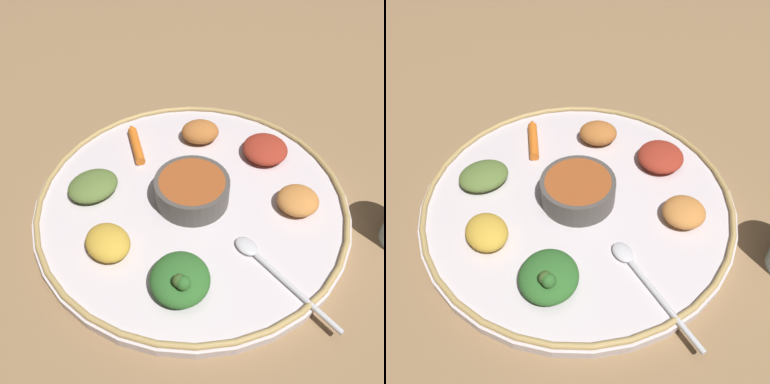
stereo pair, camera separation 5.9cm
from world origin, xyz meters
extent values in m
plane|color=olive|center=(0.00, 0.00, 0.00)|extent=(2.40, 2.40, 0.00)
cylinder|color=silver|center=(0.00, 0.00, 0.01)|extent=(0.46, 0.46, 0.02)
torus|color=tan|center=(0.00, 0.00, 0.02)|extent=(0.45, 0.45, 0.01)
cylinder|color=#4C4742|center=(0.00, 0.00, 0.03)|extent=(0.11, 0.11, 0.04)
cylinder|color=#99471E|center=(0.00, 0.00, 0.05)|extent=(0.09, 0.09, 0.01)
ellipsoid|color=silver|center=(0.01, 0.11, 0.02)|extent=(0.03, 0.04, 0.01)
cylinder|color=silver|center=(0.02, 0.20, 0.02)|extent=(0.02, 0.14, 0.01)
ellipsoid|color=#2D6628|center=(0.11, 0.09, 0.03)|extent=(0.11, 0.11, 0.03)
sphere|color=#385623|center=(0.12, 0.10, 0.05)|extent=(0.02, 0.02, 0.02)
sphere|color=#2D6628|center=(0.12, 0.11, 0.05)|extent=(0.02, 0.02, 0.02)
cylinder|color=orange|center=(-0.02, -0.14, 0.02)|extent=(0.06, 0.08, 0.01)
cone|color=orange|center=(-0.04, -0.19, 0.02)|extent=(0.02, 0.02, 0.01)
ellipsoid|color=#C67A38|center=(-0.09, 0.12, 0.03)|extent=(0.08, 0.08, 0.03)
ellipsoid|color=maroon|center=(-0.15, 0.02, 0.03)|extent=(0.10, 0.10, 0.03)
ellipsoid|color=#B2662D|center=(-0.11, -0.09, 0.03)|extent=(0.08, 0.08, 0.03)
ellipsoid|color=gold|center=(0.14, -0.02, 0.03)|extent=(0.06, 0.07, 0.03)
ellipsoid|color=#567033|center=(0.09, -0.12, 0.03)|extent=(0.08, 0.08, 0.03)
camera|label=1|loc=(0.29, 0.28, 0.46)|focal=38.14mm
camera|label=2|loc=(0.25, 0.32, 0.46)|focal=38.14mm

